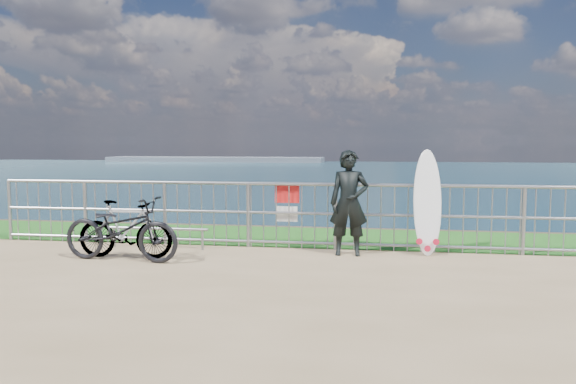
% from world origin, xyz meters
% --- Properties ---
extents(grass_strip, '(120.00, 120.00, 0.00)m').
position_xyz_m(grass_strip, '(0.00, 2.70, 0.01)').
color(grass_strip, '#185216').
rests_on(grass_strip, ground).
extents(seascape, '(260.00, 260.00, 5.00)m').
position_xyz_m(seascape, '(-43.75, 147.49, -4.03)').
color(seascape, brown).
rests_on(seascape, ground).
extents(railing, '(10.06, 0.10, 1.13)m').
position_xyz_m(railing, '(0.02, 1.60, 0.58)').
color(railing, gray).
rests_on(railing, ground).
extents(surfer, '(0.64, 0.44, 1.68)m').
position_xyz_m(surfer, '(1.24, 1.18, 0.84)').
color(surfer, black).
rests_on(surfer, ground).
extents(surfboard, '(0.47, 0.42, 1.70)m').
position_xyz_m(surfboard, '(2.48, 1.44, 0.78)').
color(surfboard, silver).
rests_on(surfboard, ground).
extents(bicycle_near, '(1.92, 0.81, 0.98)m').
position_xyz_m(bicycle_near, '(-2.16, 0.20, 0.49)').
color(bicycle_near, black).
rests_on(bicycle_near, ground).
extents(bicycle_far, '(1.52, 0.48, 0.91)m').
position_xyz_m(bicycle_far, '(-2.19, 0.40, 0.45)').
color(bicycle_far, black).
rests_on(bicycle_far, ground).
extents(bike_rack, '(1.77, 0.05, 0.37)m').
position_xyz_m(bike_rack, '(-1.99, 1.21, 0.30)').
color(bike_rack, gray).
rests_on(bike_rack, ground).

